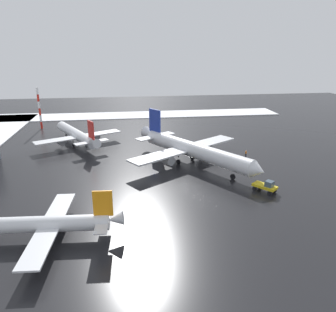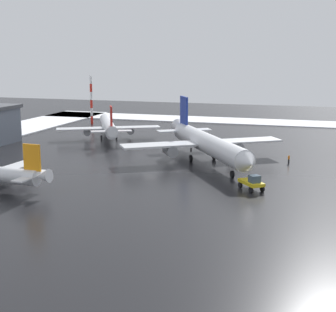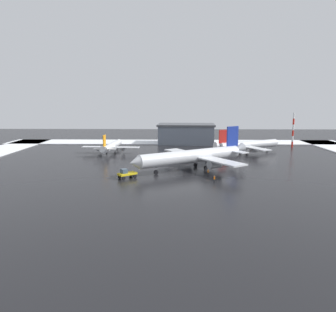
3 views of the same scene
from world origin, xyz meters
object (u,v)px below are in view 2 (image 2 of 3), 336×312
airplane_far_rear (207,143)px  pushback_tug (252,182)px  airplane_parked_portside (108,126)px  ground_crew_near_tug (249,157)px  ground_crew_beside_wing (289,159)px  antenna_mast (91,100)px

airplane_far_rear → pushback_tug: size_ratio=6.88×
airplane_parked_portside → pushback_tug: airplane_parked_portside is taller
pushback_tug → ground_crew_near_tug: 20.98m
pushback_tug → ground_crew_beside_wing: pushback_tug is taller
ground_crew_near_tug → antenna_mast: bearing=152.5°
ground_crew_beside_wing → ground_crew_near_tug: size_ratio=1.00×
airplane_parked_portside → ground_crew_beside_wing: 48.20m
pushback_tug → antenna_mast: bearing=-176.0°
airplane_far_rear → ground_crew_near_tug: airplane_far_rear is taller
airplane_far_rear → ground_crew_beside_wing: airplane_far_rear is taller
airplane_parked_portside → ground_crew_near_tug: (18.25, 37.33, -2.00)m
airplane_far_rear → ground_crew_beside_wing: 15.81m
airplane_parked_portside → ground_crew_beside_wing: bearing=-138.9°
ground_crew_beside_wing → airplane_parked_portside: bearing=-70.3°
airplane_parked_portside → antenna_mast: bearing=6.8°
airplane_parked_portside → ground_crew_near_tug: 41.61m
ground_crew_beside_wing → airplane_far_rear: bearing=-34.4°
airplane_far_rear → pushback_tug: (17.47, 11.11, -2.53)m
airplane_far_rear → pushback_tug: airplane_far_rear is taller
ground_crew_near_tug → antenna_mast: (-39.88, -52.07, 6.12)m
airplane_parked_portside → pushback_tug: 56.49m
ground_crew_near_tug → antenna_mast: size_ratio=0.12×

